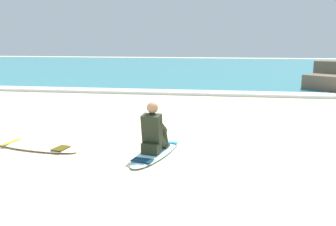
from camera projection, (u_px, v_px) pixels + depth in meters
The scene contains 6 objects.
ground_plane at pixel (156, 160), 6.58m from camera, with size 80.00×80.00×0.00m, color beige.
sea at pixel (211, 68), 27.88m from camera, with size 80.00×28.00×0.10m, color teal.
breaking_foam at pixel (195, 93), 14.61m from camera, with size 80.00×0.90×0.11m, color white.
surfboard_main at pixel (156, 152), 6.97m from camera, with size 0.90×2.11×0.08m.
surfer_seated at pixel (154, 133), 6.79m from camera, with size 0.45×0.75×0.95m.
surfboard_spare_near at pixel (34, 146), 7.32m from camera, with size 2.09×0.93×0.08m.
Camera 1 is at (1.21, -6.17, 2.12)m, focal length 39.15 mm.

